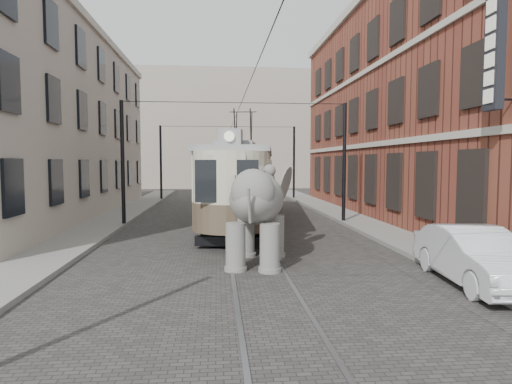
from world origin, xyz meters
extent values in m
plane|color=#3B3937|center=(0.00, 0.00, 0.00)|extent=(120.00, 120.00, 0.00)
cube|color=slate|center=(6.00, 0.00, 0.07)|extent=(2.00, 60.00, 0.15)
cube|color=slate|center=(-6.50, 0.00, 0.07)|extent=(2.00, 60.00, 0.15)
cube|color=brown|center=(11.00, 9.00, 6.00)|extent=(8.00, 26.00, 12.00)
cube|color=#A19385|center=(-11.00, 10.00, 5.00)|extent=(7.00, 24.00, 10.00)
cube|color=#A19385|center=(0.00, 40.00, 7.00)|extent=(28.00, 10.00, 14.00)
imported|color=silver|center=(5.33, -4.84, 0.72)|extent=(1.91, 4.50, 1.45)
camera|label=1|loc=(-1.13, -14.91, 3.08)|focal=30.07mm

